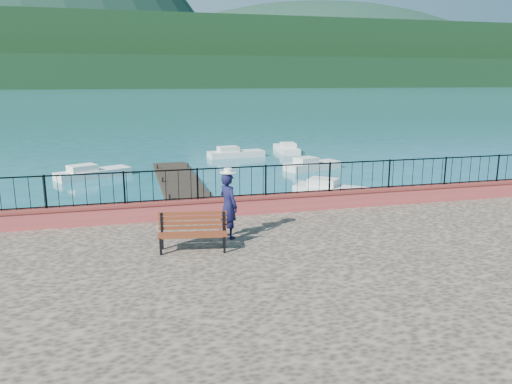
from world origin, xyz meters
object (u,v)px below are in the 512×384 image
boat_2 (313,163)px  boat_5 (286,147)px  person (228,206)px  boat_0 (169,215)px  boat_4 (236,151)px  park_bench (193,240)px  boat_1 (334,187)px  boat_3 (93,170)px

boat_2 → boat_5: bearing=66.9°
person → boat_5: (9.23, 23.07, -1.70)m
boat_0 → boat_4: bearing=41.8°
person → boat_4: bearing=-37.0°
boat_5 → person: bearing=163.4°
park_bench → boat_1: bearing=59.2°
person → boat_4: person is taller
boat_0 → boat_2: bearing=18.6°
person → boat_2: person is taller
boat_1 → boat_2: same height
person → boat_4: (4.98, 21.61, -1.70)m
boat_0 → boat_3: 11.14m
boat_4 → boat_2: bearing=-66.0°
person → park_bench: bearing=103.0°
park_bench → boat_1: park_bench is taller
person → boat_1: 11.24m
boat_2 → boat_4: bearing=102.8°
park_bench → boat_2: park_bench is taller
boat_1 → person: bearing=-88.0°
park_bench → person: bearing=46.3°
boat_0 → boat_4: (6.13, 15.92, 0.00)m
boat_1 → boat_3: same height
person → boat_5: person is taller
person → boat_2: (8.49, 15.59, -1.70)m
person → boat_3: 17.01m
boat_1 → boat_4: (-1.94, 12.92, 0.00)m
person → boat_5: bearing=-45.8°
boat_3 → boat_5: size_ratio=1.09×
park_bench → person: (1.08, 0.82, 0.61)m
boat_3 → boat_1: bearing=-61.1°
person → boat_0: size_ratio=0.46×
boat_4 → boat_5: same height
boat_5 → boat_3: bearing=121.4°
park_bench → boat_0: bearing=99.8°
park_bench → boat_0: (-0.06, 6.51, -1.09)m
boat_0 → boat_4: size_ratio=0.99×
park_bench → boat_3: 17.51m
boat_2 → boat_4: (-3.50, 6.02, 0.00)m
person → boat_2: 17.83m
boat_0 → boat_3: (-3.31, 10.63, 0.00)m
boat_1 → boat_4: same height
boat_5 → boat_0: bearing=154.3°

